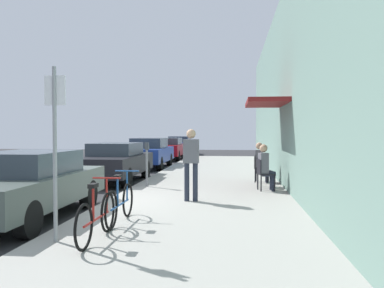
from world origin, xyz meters
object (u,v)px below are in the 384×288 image
object	(u,v)px
parked_car_1	(115,161)
bicycle_1	(120,203)
parked_car_3	(168,148)
parking_meter	(147,161)
cafe_chair_1	(261,170)
cafe_chair_2	(259,167)
bicycle_0	(97,217)
parked_car_4	(180,145)
cafe_chair_0	(263,172)
parked_car_0	(26,184)
seated_patron_0	(266,166)
seated_patron_2	(261,161)
street_sign	(55,140)
pedestrian_standing	(191,159)
parked_car_2	(149,152)

from	to	relation	value
parked_car_1	bicycle_1	distance (m)	6.98
parked_car_3	parking_meter	distance (m)	13.39
cafe_chair_1	cafe_chair_2	world-z (taller)	same
bicycle_0	bicycle_1	distance (m)	1.18
parked_car_4	bicycle_1	size ratio (longest dim) A/B	2.57
cafe_chair_0	bicycle_0	bearing A→B (deg)	-117.58
parked_car_0	bicycle_1	xyz separation A→B (m)	(2.11, -0.61, -0.23)
parked_car_4	parking_meter	world-z (taller)	parking_meter
seated_patron_0	parked_car_4	bearing A→B (deg)	104.71
seated_patron_2	street_sign	bearing A→B (deg)	-115.15
parking_meter	cafe_chair_0	distance (m)	3.45
cafe_chair_1	cafe_chair_2	distance (m)	1.13
bicycle_1	seated_patron_2	world-z (taller)	seated_patron_2
bicycle_1	cafe_chair_1	size ratio (longest dim) A/B	1.97
parked_car_3	parked_car_4	xyz separation A→B (m)	(0.00, 5.35, 0.02)
parked_car_1	street_sign	size ratio (longest dim) A/B	1.69
seated_patron_2	parked_car_1	bearing A→B (deg)	174.84
bicycle_1	cafe_chair_2	size ratio (longest dim) A/B	1.97
pedestrian_standing	seated_patron_0	bearing A→B (deg)	45.62
parked_car_3	cafe_chair_1	distance (m)	13.90
parked_car_2	seated_patron_0	bearing A→B (deg)	-57.74
parked_car_0	cafe_chair_2	xyz separation A→B (m)	(4.96, 5.60, -0.09)
pedestrian_standing	cafe_chair_2	bearing A→B (deg)	64.53
parked_car_2	seated_patron_0	world-z (taller)	parked_car_2
street_sign	cafe_chair_1	world-z (taller)	street_sign
pedestrian_standing	bicycle_1	bearing A→B (deg)	-113.25
cafe_chair_1	pedestrian_standing	xyz separation A→B (m)	(-1.82, -2.70, 0.50)
parked_car_2	bicycle_0	bearing A→B (deg)	-81.13
bicycle_0	cafe_chair_2	xyz separation A→B (m)	(2.86, 7.39, 0.14)
parking_meter	pedestrian_standing	distance (m)	2.87
cafe_chair_2	pedestrian_standing	size ratio (longest dim) A/B	0.51
street_sign	cafe_chair_2	size ratio (longest dim) A/B	2.99
cafe_chair_0	seated_patron_2	distance (m)	1.92
bicycle_0	seated_patron_2	world-z (taller)	seated_patron_2
street_sign	bicycle_0	world-z (taller)	street_sign
parked_car_0	bicycle_1	size ratio (longest dim) A/B	2.57
cafe_chair_0	cafe_chair_2	bearing A→B (deg)	90.02
parked_car_4	cafe_chair_2	world-z (taller)	parked_car_4
cafe_chair_0	parked_car_1	bearing A→B (deg)	154.57
parked_car_4	pedestrian_standing	distance (m)	21.27
parked_car_3	pedestrian_standing	xyz separation A→B (m)	(3.14, -15.68, 0.40)
parked_car_2	parked_car_3	distance (m)	5.81
parked_car_4	cafe_chair_2	size ratio (longest dim) A/B	5.06
parked_car_2	parked_car_0	bearing A→B (deg)	-90.00
cafe_chair_1	pedestrian_standing	size ratio (longest dim) A/B	0.51
cafe_chair_2	parking_meter	bearing A→B (deg)	-157.00
seated_patron_2	parked_car_3	bearing A→B (deg)	112.92
parked_car_4	seated_patron_2	world-z (taller)	parked_car_4
cafe_chair_2	street_sign	bearing A→B (deg)	-114.75
parked_car_0	cafe_chair_0	xyz separation A→B (m)	(4.96, 3.68, -0.09)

